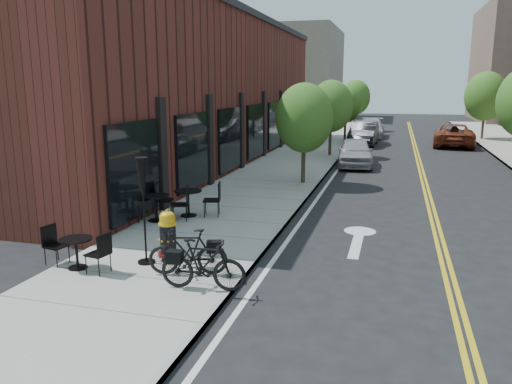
% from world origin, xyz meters
% --- Properties ---
extents(ground, '(120.00, 120.00, 0.00)m').
position_xyz_m(ground, '(0.00, 0.00, 0.00)').
color(ground, black).
rests_on(ground, ground).
extents(sidewalk_near, '(4.00, 70.00, 0.12)m').
position_xyz_m(sidewalk_near, '(-2.00, 10.00, 0.06)').
color(sidewalk_near, '#9E9B93').
rests_on(sidewalk_near, ground).
extents(building_near, '(5.00, 28.00, 7.00)m').
position_xyz_m(building_near, '(-6.50, 14.00, 3.50)').
color(building_near, '#4F2219').
rests_on(building_near, ground).
extents(bg_building_left, '(8.00, 14.00, 10.00)m').
position_xyz_m(bg_building_left, '(-8.00, 48.00, 5.00)').
color(bg_building_left, '#726656').
rests_on(bg_building_left, ground).
extents(tree_near_a, '(2.20, 2.20, 3.81)m').
position_xyz_m(tree_near_a, '(-0.60, 9.00, 2.60)').
color(tree_near_a, '#382B1E').
rests_on(tree_near_a, sidewalk_near).
extents(tree_near_b, '(2.30, 2.30, 3.98)m').
position_xyz_m(tree_near_b, '(-0.60, 17.00, 2.71)').
color(tree_near_b, '#382B1E').
rests_on(tree_near_b, sidewalk_near).
extents(tree_near_c, '(2.10, 2.10, 3.67)m').
position_xyz_m(tree_near_c, '(-0.60, 25.00, 2.53)').
color(tree_near_c, '#382B1E').
rests_on(tree_near_c, sidewalk_near).
extents(tree_near_d, '(2.40, 2.40, 4.11)m').
position_xyz_m(tree_near_d, '(-0.60, 33.00, 2.79)').
color(tree_near_d, '#382B1E').
rests_on(tree_near_d, sidewalk_near).
extents(tree_far_c, '(2.80, 2.80, 4.62)m').
position_xyz_m(tree_far_c, '(8.60, 28.00, 3.06)').
color(tree_far_c, '#382B1E').
rests_on(tree_far_c, sidewalk_far).
extents(fire_hydrant, '(0.58, 0.58, 1.05)m').
position_xyz_m(fire_hydrant, '(-1.96, -0.20, 0.62)').
color(fire_hydrant, maroon).
rests_on(fire_hydrant, sidewalk_near).
extents(bicycle_left, '(1.64, 0.84, 0.95)m').
position_xyz_m(bicycle_left, '(-1.08, -1.13, 0.60)').
color(bicycle_left, black).
rests_on(bicycle_left, sidewalk_near).
extents(bicycle_right, '(1.66, 0.60, 0.98)m').
position_xyz_m(bicycle_right, '(-0.51, -1.75, 0.61)').
color(bicycle_right, black).
rests_on(bicycle_right, sidewalk_near).
extents(bistro_set_a, '(1.59, 0.78, 0.84)m').
position_xyz_m(bistro_set_a, '(-3.43, -1.42, 0.54)').
color(bistro_set_a, black).
rests_on(bistro_set_a, sidewalk_near).
extents(bistro_set_b, '(1.81, 1.06, 0.96)m').
position_xyz_m(bistro_set_b, '(-3.54, 2.35, 0.60)').
color(bistro_set_b, black).
rests_on(bistro_set_b, sidewalk_near).
extents(bistro_set_c, '(1.87, 0.97, 0.98)m').
position_xyz_m(bistro_set_c, '(-2.88, 3.11, 0.62)').
color(bistro_set_c, black).
rests_on(bistro_set_c, sidewalk_near).
extents(patio_umbrella, '(0.37, 0.37, 2.28)m').
position_xyz_m(patio_umbrella, '(-2.21, -0.74, 1.75)').
color(patio_umbrella, black).
rests_on(patio_umbrella, sidewalk_near).
extents(parked_car_a, '(1.95, 4.11, 1.36)m').
position_xyz_m(parked_car_a, '(0.97, 14.28, 0.68)').
color(parked_car_a, '#A2A6AA').
rests_on(parked_car_a, ground).
extents(parked_car_b, '(1.76, 4.61, 1.50)m').
position_xyz_m(parked_car_b, '(0.80, 22.98, 0.75)').
color(parked_car_b, black).
rests_on(parked_car_b, ground).
extents(parked_car_c, '(1.92, 4.70, 1.36)m').
position_xyz_m(parked_car_c, '(0.96, 28.12, 0.68)').
color(parked_car_c, '#B0B0B5').
rests_on(parked_car_c, ground).
extents(parked_car_far, '(2.78, 5.31, 1.43)m').
position_xyz_m(parked_car_far, '(6.34, 23.95, 0.71)').
color(parked_car_far, maroon).
rests_on(parked_car_far, ground).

